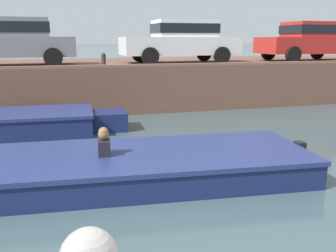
{
  "coord_description": "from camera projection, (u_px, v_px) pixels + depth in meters",
  "views": [
    {
      "loc": [
        -1.45,
        -1.61,
        2.42
      ],
      "look_at": [
        -0.01,
        3.58,
        1.16
      ],
      "focal_mm": 40.0,
      "sensor_mm": 36.0,
      "label": 1
    }
  ],
  "objects": [
    {
      "name": "car_centre_white",
      "position": [
        181.0,
        40.0,
        13.78
      ],
      "size": [
        4.28,
        1.97,
        1.54
      ],
      "color": "white",
      "rests_on": "far_quay_wall"
    },
    {
      "name": "far_wall_coping",
      "position": [
        111.0,
        66.0,
        11.79
      ],
      "size": [
        60.0,
        0.24,
        0.08
      ],
      "primitive_type": "cube",
      "color": "brown",
      "rests_on": "far_quay_wall"
    },
    {
      "name": "motorboat_passing",
      "position": [
        137.0,
        166.0,
        6.52
      ],
      "size": [
        6.74,
        2.58,
        0.98
      ],
      "color": "navy",
      "rests_on": "ground"
    },
    {
      "name": "far_quay_wall",
      "position": [
        103.0,
        82.0,
        14.68
      ],
      "size": [
        60.0,
        6.0,
        1.55
      ],
      "primitive_type": "cube",
      "color": "brown",
      "rests_on": "ground"
    },
    {
      "name": "mooring_bollard_mid",
      "position": [
        104.0,
        59.0,
        11.81
      ],
      "size": [
        0.15,
        0.15,
        0.45
      ],
      "color": "#2D2B28",
      "rests_on": "far_quay_wall"
    },
    {
      "name": "boat_moored_west_navy",
      "position": [
        9.0,
        123.0,
        9.68
      ],
      "size": [
        5.69,
        2.11,
        0.58
      ],
      "color": "navy",
      "rests_on": "ground"
    },
    {
      "name": "ground_plane",
      "position": [
        148.0,
        167.0,
        7.24
      ],
      "size": [
        400.0,
        400.0,
        0.0
      ],
      "primitive_type": "plane",
      "color": "#3D5156"
    },
    {
      "name": "car_left_inner_grey",
      "position": [
        16.0,
        40.0,
        12.3
      ],
      "size": [
        3.89,
        2.07,
        1.54
      ],
      "color": "slate",
      "rests_on": "far_quay_wall"
    },
    {
      "name": "car_right_inner_red",
      "position": [
        309.0,
        40.0,
        15.19
      ],
      "size": [
        3.98,
        2.01,
        1.54
      ],
      "color": "#B2231E",
      "rests_on": "far_quay_wall"
    }
  ]
}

